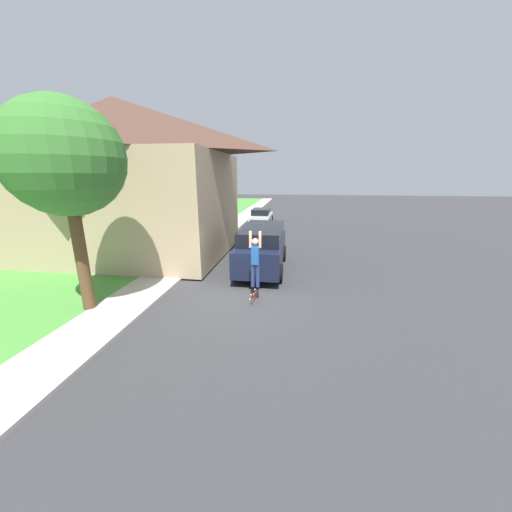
% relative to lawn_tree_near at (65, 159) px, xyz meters
% --- Properties ---
extents(ground_plane, '(120.00, 120.00, 0.00)m').
position_rel_lawn_tree_near_xyz_m(ground_plane, '(4.54, 1.77, -4.62)').
color(ground_plane, '#333335').
extents(lawn, '(10.00, 80.00, 0.08)m').
position_rel_lawn_tree_near_xyz_m(lawn, '(-3.46, 7.77, -4.58)').
color(lawn, '#478E38').
rests_on(lawn, ground_plane).
extents(sidewalk, '(1.80, 80.00, 0.10)m').
position_rel_lawn_tree_near_xyz_m(sidewalk, '(0.94, 7.77, -4.57)').
color(sidewalk, '#ADA89E').
rests_on(sidewalk, ground_plane).
extents(house, '(11.59, 8.29, 7.84)m').
position_rel_lawn_tree_near_xyz_m(house, '(-2.66, 6.72, -0.46)').
color(house, tan).
rests_on(house, lawn).
extents(lawn_tree_near, '(3.24, 3.24, 6.20)m').
position_rel_lawn_tree_near_xyz_m(lawn_tree_near, '(0.00, 0.00, 0.00)').
color(lawn_tree_near, brown).
rests_on(lawn_tree_near, lawn).
extents(suv_parked, '(2.05, 5.05, 1.98)m').
position_rel_lawn_tree_near_xyz_m(suv_parked, '(4.99, 4.98, -3.54)').
color(suv_parked, black).
rests_on(suv_parked, ground_plane).
extents(car_down_street, '(1.84, 4.34, 1.40)m').
position_rel_lawn_tree_near_xyz_m(car_down_street, '(3.38, 17.77, -3.93)').
color(car_down_street, silver).
rests_on(car_down_street, ground_plane).
extents(skateboarder, '(0.41, 0.22, 1.92)m').
position_rel_lawn_tree_near_xyz_m(skateboarder, '(5.17, 1.45, -3.10)').
color(skateboarder, navy).
rests_on(skateboarder, ground_plane).
extents(skateboard, '(0.21, 0.80, 0.24)m').
position_rel_lawn_tree_near_xyz_m(skateboard, '(5.15, 1.33, -4.35)').
color(skateboard, '#B73D23').
rests_on(skateboard, ground_plane).
extents(fire_hydrant, '(0.20, 0.20, 0.63)m').
position_rel_lawn_tree_near_xyz_m(fire_hydrant, '(0.99, 3.28, -4.21)').
color(fire_hydrant, gold).
rests_on(fire_hydrant, sidewalk).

